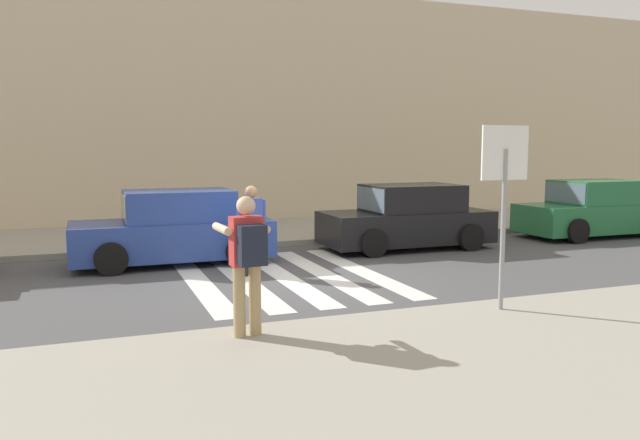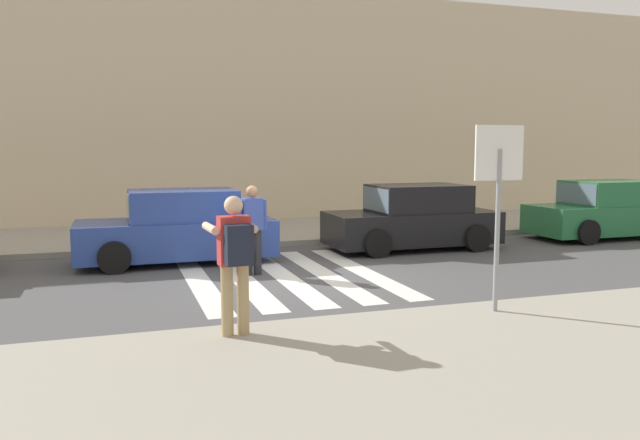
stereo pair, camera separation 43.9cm
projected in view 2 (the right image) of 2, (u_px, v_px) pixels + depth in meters
The scene contains 15 objects.
ground_plane at pixel (286, 278), 11.72m from camera, with size 120.00×120.00×0.00m, color #4C4C4F.
sidewalk_near at pixel (462, 401), 5.87m from camera, with size 60.00×6.00×0.14m, color #9E998C.
sidewalk_far at pixel (229, 233), 17.36m from camera, with size 60.00×4.80×0.14m, color #9E998C.
building_facade_far at pixel (204, 109), 21.08m from camera, with size 56.00×4.00×7.44m, color beige.
crosswalk_stripe_0 at pixel (199, 281), 11.40m from camera, with size 0.44×5.20×0.01m, color silver.
crosswalk_stripe_1 at pixel (242, 279), 11.65m from camera, with size 0.44×5.20×0.01m, color silver.
crosswalk_stripe_2 at pixel (284, 276), 11.90m from camera, with size 0.44×5.20×0.01m, color silver.
crosswalk_stripe_3 at pixel (323, 273), 12.16m from camera, with size 0.44×5.20×0.01m, color silver.
crosswalk_stripe_4 at pixel (361, 271), 12.41m from camera, with size 0.44×5.20×0.01m, color silver.
stop_sign at pixel (499, 177), 8.63m from camera, with size 0.76×0.08×2.61m.
photographer_with_backpack at pixel (235, 253), 7.57m from camera, with size 0.61×0.87×1.72m.
pedestrian_crossing at pixel (252, 225), 11.88m from camera, with size 0.58×0.28×1.72m.
parked_car_blue at pixel (178, 229), 13.25m from camera, with size 4.10×1.92×1.55m.
parked_car_black at pixel (413, 219), 15.00m from camera, with size 4.10×1.92×1.55m.
parked_car_green at pixel (605, 211), 16.81m from camera, with size 4.10×1.92×1.55m.
Camera 2 is at (-3.05, -11.11, 2.45)m, focal length 35.00 mm.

